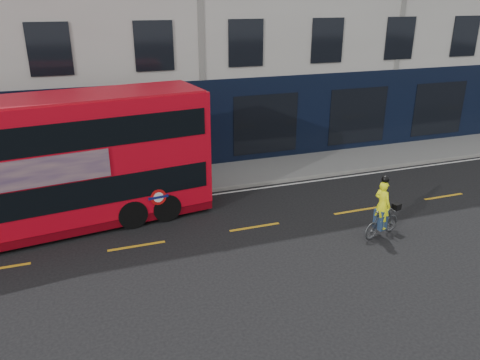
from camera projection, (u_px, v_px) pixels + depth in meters
name	position (u px, v px, depth m)	size (l,w,h in m)	color
ground	(272.00, 248.00, 14.69)	(120.00, 120.00, 0.00)	black
pavement	(214.00, 177.00, 20.39)	(60.00, 3.00, 0.12)	slate
kerb	(224.00, 189.00, 19.07)	(60.00, 0.12, 0.13)	gray
road_edge_line	(226.00, 193.00, 18.82)	(58.00, 0.10, 0.01)	silver
lane_dashes	(255.00, 227.00, 16.01)	(58.00, 0.12, 0.01)	gold
bus	(40.00, 166.00, 15.02)	(11.30, 3.96, 4.47)	red
cyclist	(382.00, 216.00, 15.17)	(1.65, 0.86, 2.14)	#47494C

